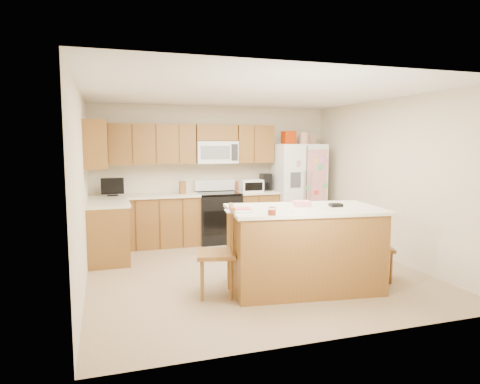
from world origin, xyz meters
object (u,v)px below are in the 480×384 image
object	(u,v)px
windsor_chair_left	(218,253)
windsor_chair_right	(375,247)
stove	(218,216)
refrigerator	(297,190)
island	(303,248)
windsor_chair_back	(281,240)

from	to	relation	value
windsor_chair_left	windsor_chair_right	bearing A→B (deg)	-2.16
stove	refrigerator	distance (m)	1.63
windsor_chair_left	windsor_chair_right	distance (m)	2.13
island	windsor_chair_back	bearing A→B (deg)	88.84
refrigerator	island	size ratio (longest dim) A/B	1.01
refrigerator	windsor_chair_right	distance (m)	2.78
island	windsor_chair_left	distance (m)	1.08
stove	windsor_chair_back	bearing A→B (deg)	-79.35
windsor_chair_back	island	bearing A→B (deg)	-91.16
refrigerator	windsor_chair_left	xyz separation A→B (m)	(-2.28, -2.65, -0.41)
refrigerator	island	distance (m)	3.00
stove	island	xyz separation A→B (m)	(0.37, -2.78, 0.04)
windsor_chair_left	windsor_chair_back	bearing A→B (deg)	31.06
stove	windsor_chair_back	xyz separation A→B (m)	(0.39, -2.05, -0.02)
island	refrigerator	bearing A→B (deg)	66.21
refrigerator	windsor_chair_back	xyz separation A→B (m)	(-1.18, -1.99, -0.47)
windsor_chair_left	windsor_chair_right	xyz separation A→B (m)	(2.13, -0.08, -0.07)
stove	windsor_chair_left	size ratio (longest dim) A/B	1.04
windsor_chair_right	stove	bearing A→B (deg)	116.97
refrigerator	windsor_chair_right	world-z (taller)	refrigerator
stove	refrigerator	bearing A→B (deg)	-2.30
stove	windsor_chair_back	world-z (taller)	stove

